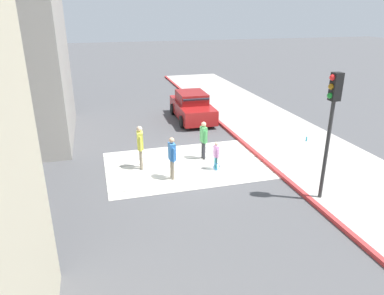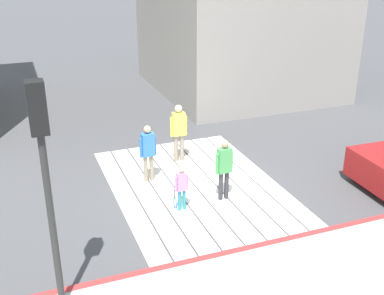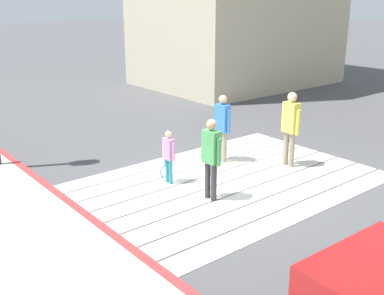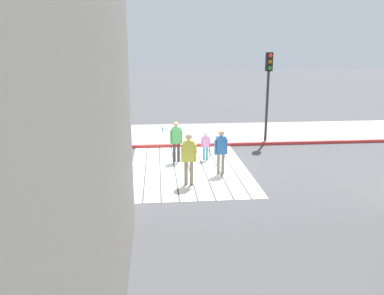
{
  "view_description": "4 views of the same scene",
  "coord_description": "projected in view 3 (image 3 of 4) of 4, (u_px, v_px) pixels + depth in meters",
  "views": [
    {
      "loc": [
        3.3,
        12.92,
        5.96
      ],
      "look_at": [
        -0.24,
        0.16,
        0.81
      ],
      "focal_mm": 33.32,
      "sensor_mm": 36.0,
      "label": 1
    },
    {
      "loc": [
        -10.94,
        4.27,
        6.1
      ],
      "look_at": [
        0.34,
        -0.04,
        1.01
      ],
      "focal_mm": 45.29,
      "sensor_mm": 36.0,
      "label": 2
    },
    {
      "loc": [
        -6.6,
        -6.84,
        3.91
      ],
      "look_at": [
        -0.64,
        0.47,
        0.8
      ],
      "focal_mm": 44.02,
      "sensor_mm": 36.0,
      "label": 3
    },
    {
      "loc": [
        13.75,
        -1.16,
        4.51
      ],
      "look_at": [
        -0.11,
        0.13,
        0.8
      ],
      "focal_mm": 35.68,
      "sensor_mm": 36.0,
      "label": 4
    }
  ],
  "objects": [
    {
      "name": "pedestrian_adult_lead",
      "position": [
        222.0,
        123.0,
        11.19
      ],
      "size": [
        0.23,
        0.48,
        1.64
      ],
      "color": "gray",
      "rests_on": "ground"
    },
    {
      "name": "pedestrian_adult_trailing",
      "position": [
        291.0,
        124.0,
        10.85
      ],
      "size": [
        0.25,
        0.52,
        1.78
      ],
      "color": "gray",
      "rests_on": "ground"
    },
    {
      "name": "curb_painted",
      "position": [
        94.0,
        223.0,
        8.25
      ],
      "size": [
        0.16,
        40.0,
        0.13
      ],
      "primitive_type": "cube",
      "color": "#BC3333",
      "rests_on": "ground"
    },
    {
      "name": "ground_plane",
      "position": [
        229.0,
        182.0,
        10.22
      ],
      "size": [
        120.0,
        120.0,
        0.0
      ],
      "primitive_type": "plane",
      "color": "#4C4C4F"
    },
    {
      "name": "pedestrian_adult_side",
      "position": [
        211.0,
        154.0,
        9.07
      ],
      "size": [
        0.24,
        0.48,
        1.65
      ],
      "color": "#333338",
      "rests_on": "ground"
    },
    {
      "name": "pedestrian_child_with_racket",
      "position": [
        168.0,
        154.0,
        9.96
      ],
      "size": [
        0.28,
        0.37,
        1.18
      ],
      "color": "teal",
      "rests_on": "ground"
    },
    {
      "name": "crosswalk_stripes",
      "position": [
        229.0,
        182.0,
        10.22
      ],
      "size": [
        6.4,
        4.35,
        0.01
      ],
      "color": "silver",
      "rests_on": "ground"
    }
  ]
}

